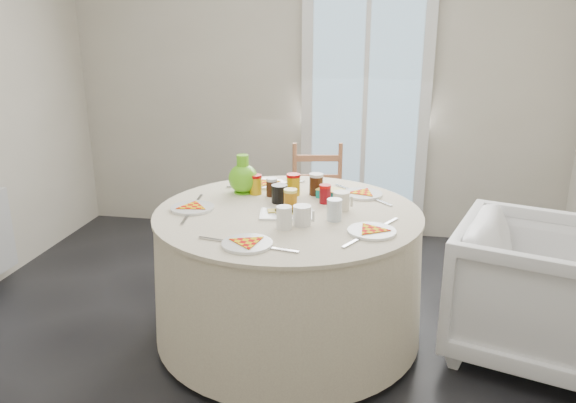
% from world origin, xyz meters
% --- Properties ---
extents(floor, '(4.00, 4.00, 0.00)m').
position_xyz_m(floor, '(0.00, 0.00, 0.00)').
color(floor, black).
rests_on(floor, ground).
extents(wall_back, '(4.00, 0.02, 2.60)m').
position_xyz_m(wall_back, '(0.00, 2.00, 1.30)').
color(wall_back, '#BCB5A3').
rests_on(wall_back, floor).
extents(glass_door, '(1.00, 0.08, 2.10)m').
position_xyz_m(glass_door, '(0.40, 1.95, 1.05)').
color(glass_door, silver).
rests_on(glass_door, floor).
extents(table, '(1.47, 1.47, 0.74)m').
position_xyz_m(table, '(0.08, 0.29, 0.38)').
color(table, beige).
rests_on(table, floor).
extents(wooden_chair, '(0.45, 0.43, 0.88)m').
position_xyz_m(wooden_chair, '(0.12, 1.32, 0.47)').
color(wooden_chair, '#A96B4A').
rests_on(wooden_chair, floor).
extents(armchair, '(0.95, 0.98, 0.81)m').
position_xyz_m(armchair, '(1.39, 0.31, 0.39)').
color(armchair, white).
rests_on(armchair, floor).
extents(place_settings, '(1.52, 1.52, 0.02)m').
position_xyz_m(place_settings, '(0.08, 0.29, 0.77)').
color(place_settings, white).
rests_on(place_settings, table).
extents(jar_cluster, '(0.54, 0.42, 0.14)m').
position_xyz_m(jar_cluster, '(0.04, 0.51, 0.82)').
color(jar_cluster, '#8C5E12').
rests_on(jar_cluster, table).
extents(butter_tub, '(0.17, 0.15, 0.06)m').
position_xyz_m(butter_tub, '(0.28, 0.56, 0.79)').
color(butter_tub, '#08A195').
rests_on(butter_tub, table).
extents(green_pitcher, '(0.19, 0.19, 0.22)m').
position_xyz_m(green_pitcher, '(-0.24, 0.57, 0.87)').
color(green_pitcher, '#5DC118').
rests_on(green_pitcher, table).
extents(cheese_platter, '(0.30, 0.22, 0.04)m').
position_xyz_m(cheese_platter, '(0.08, 0.22, 0.77)').
color(cheese_platter, white).
rests_on(cheese_platter, table).
extents(mugs_glasses, '(0.70, 0.70, 0.12)m').
position_xyz_m(mugs_glasses, '(0.19, 0.31, 0.81)').
color(mugs_glasses, gray).
rests_on(mugs_glasses, table).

